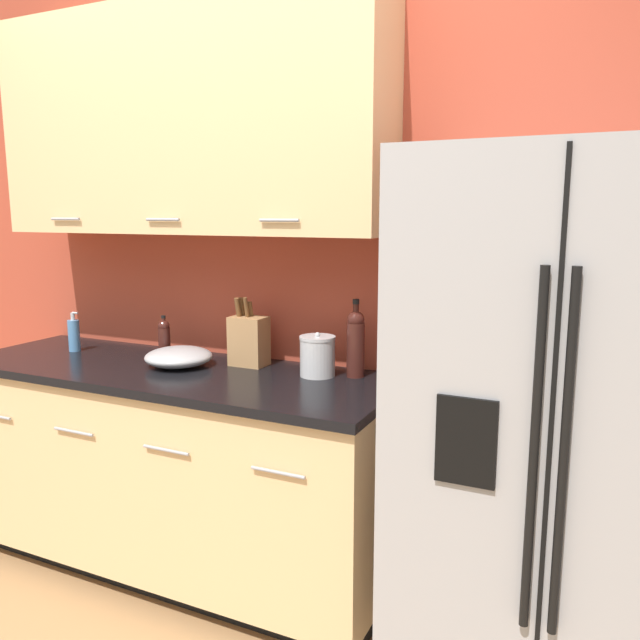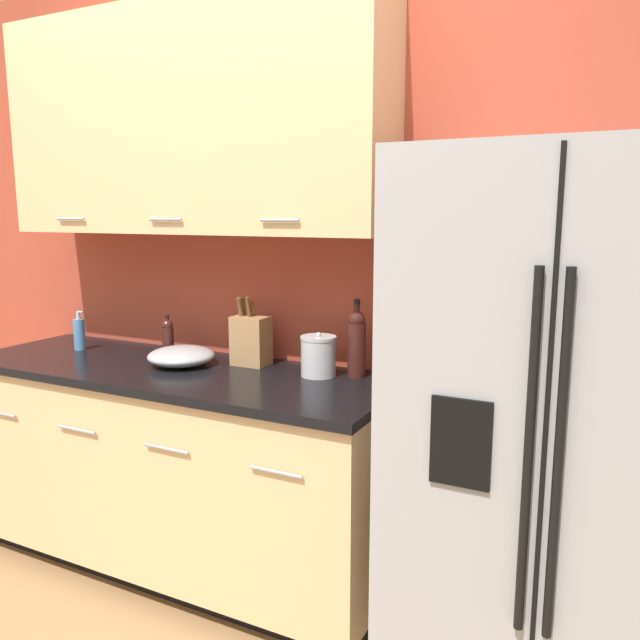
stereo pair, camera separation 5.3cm
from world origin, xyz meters
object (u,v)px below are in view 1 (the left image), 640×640
Objects in this scene: oil_bottle at (164,337)px; wine_bottle at (356,342)px; mixing_bowl at (179,357)px; knife_block at (249,340)px; refrigerator at (559,438)px; soap_dispenser at (74,335)px; steel_canister at (317,356)px.

wine_bottle is at bearing 2.11° from oil_bottle.
oil_bottle is at bearing -177.89° from wine_bottle.
knife_block is at bearing 27.82° from mixing_bowl.
knife_block is at bearing 169.36° from refrigerator.
oil_bottle is (0.45, 0.10, 0.01)m from soap_dispenser.
refrigerator is at bearing -3.33° from soap_dispenser.
mixing_bowl is at bearing -170.22° from steel_canister.
steel_canister is at bearing -1.41° from oil_bottle.
steel_canister is at bearing 9.78° from mixing_bowl.
refrigerator is 1.70m from oil_bottle.
refrigerator reaches higher than oil_bottle.
knife_block is 0.88m from soap_dispenser.
wine_bottle is 0.91m from oil_bottle.
soap_dispenser is (-0.88, -0.11, -0.03)m from knife_block.
wine_bottle is at bearing 20.53° from steel_canister.
oil_bottle is (-0.43, -0.02, -0.02)m from knife_block.
knife_block reaches higher than steel_canister.
refrigerator reaches higher than knife_block.
refrigerator is 5.60× the size of wine_bottle.
wine_bottle reaches higher than mixing_bowl.
soap_dispenser is at bearing 177.58° from mixing_bowl.
steel_canister is at bearing 3.61° from soap_dispenser.
wine_bottle is at bearing 5.44° from soap_dispenser.
soap_dispenser is at bearing -172.79° from knife_block.
knife_block is 1.67× the size of steel_canister.
wine_bottle is (-0.77, 0.25, 0.18)m from refrigerator.
knife_block is 1.04× the size of mixing_bowl.
refrigerator reaches higher than soap_dispenser.
knife_block is at bearing -177.86° from wine_bottle.
soap_dispenser is 0.46m from oil_bottle.
knife_block is 1.58× the size of soap_dispenser.
steel_canister is at bearing -5.89° from knife_block.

